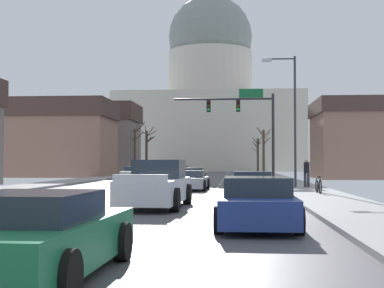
% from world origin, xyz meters
% --- Properties ---
extents(ground, '(20.00, 180.00, 0.20)m').
position_xyz_m(ground, '(0.00, -0.00, 0.02)').
color(ground, '#48484D').
extents(signal_gantry, '(7.91, 0.41, 7.28)m').
position_xyz_m(signal_gantry, '(5.45, 15.30, 5.31)').
color(signal_gantry, '#28282D').
rests_on(signal_gantry, ground).
extents(street_lamp_right, '(2.02, 0.24, 7.84)m').
position_xyz_m(street_lamp_right, '(7.95, 4.94, 4.75)').
color(street_lamp_right, '#333338').
rests_on(street_lamp_right, ground).
extents(capitol_building, '(33.50, 20.97, 35.26)m').
position_xyz_m(capitol_building, '(0.00, 74.86, 12.86)').
color(capitol_building, beige).
rests_on(capitol_building, ground).
extents(sedan_near_00, '(2.00, 4.55, 1.22)m').
position_xyz_m(sedan_near_00, '(1.59, 11.01, 0.58)').
color(sedan_near_00, black).
rests_on(sedan_near_00, ground).
extents(sedan_near_01, '(2.06, 4.53, 1.15)m').
position_xyz_m(sedan_near_01, '(2.04, 3.88, 0.55)').
color(sedan_near_01, '#9EA3A8').
rests_on(sedan_near_01, ground).
extents(sedan_near_02, '(2.13, 4.44, 1.21)m').
position_xyz_m(sedan_near_02, '(5.40, -2.37, 0.57)').
color(sedan_near_02, navy).
rests_on(sedan_near_02, ground).
extents(pickup_truck_near_03, '(2.33, 5.55, 1.73)m').
position_xyz_m(pickup_truck_near_03, '(1.76, -8.43, 0.76)').
color(pickup_truck_near_03, silver).
rests_on(pickup_truck_near_03, ground).
extents(sedan_near_04, '(2.07, 4.56, 1.27)m').
position_xyz_m(sedan_near_04, '(5.17, -14.33, 0.60)').
color(sedan_near_04, navy).
rests_on(sedan_near_04, ground).
extents(sedan_near_05, '(2.14, 4.57, 1.23)m').
position_xyz_m(sedan_near_05, '(1.79, -20.65, 0.58)').
color(sedan_near_05, '#1E7247').
rests_on(sedan_near_05, ground).
extents(sedan_oncoming_00, '(1.99, 4.52, 1.21)m').
position_xyz_m(sedan_oncoming_00, '(-5.17, 24.37, 0.56)').
color(sedan_oncoming_00, silver).
rests_on(sedan_oncoming_00, ground).
extents(sedan_oncoming_01, '(2.18, 4.34, 1.16)m').
position_xyz_m(sedan_oncoming_01, '(-1.69, 35.07, 0.55)').
color(sedan_oncoming_01, black).
rests_on(sedan_oncoming_01, ground).
extents(flank_building_01, '(13.62, 8.95, 8.41)m').
position_xyz_m(flank_building_01, '(-15.67, 31.23, 4.27)').
color(flank_building_01, '#8C6656').
rests_on(flank_building_01, ground).
extents(flank_building_02, '(13.73, 8.85, 9.40)m').
position_xyz_m(flank_building_02, '(-15.30, 44.77, 4.77)').
color(flank_building_02, slate).
rests_on(flank_building_02, ground).
extents(flank_building_03, '(8.89, 9.61, 7.69)m').
position_xyz_m(flank_building_03, '(16.89, 27.09, 3.89)').
color(flank_building_03, '#8C6656').
rests_on(flank_building_03, ground).
extents(bare_tree_00, '(1.76, 1.89, 5.40)m').
position_xyz_m(bare_tree_00, '(7.94, 53.41, 2.82)').
color(bare_tree_00, '#423328').
rests_on(bare_tree_00, ground).
extents(bare_tree_01, '(2.57, 2.18, 6.69)m').
position_xyz_m(bare_tree_01, '(-8.17, 41.76, 3.42)').
color(bare_tree_01, '#4C3D2D').
rests_on(bare_tree_01, ground).
extents(bare_tree_02, '(1.89, 2.73, 6.11)m').
position_xyz_m(bare_tree_02, '(8.37, 44.84, 3.21)').
color(bare_tree_02, '#4C3D2D').
rests_on(bare_tree_02, ground).
extents(bare_tree_03, '(2.79, 1.98, 6.83)m').
position_xyz_m(bare_tree_03, '(-8.23, 51.38, 3.48)').
color(bare_tree_03, '#423328').
rests_on(bare_tree_03, ground).
extents(pedestrian_00, '(0.35, 0.34, 1.71)m').
position_xyz_m(pedestrian_00, '(8.85, 4.89, 1.09)').
color(pedestrian_00, '#33333D').
rests_on(pedestrian_00, ground).
extents(bicycle_parked, '(0.12, 1.77, 0.85)m').
position_xyz_m(bicycle_parked, '(8.64, -1.23, 0.49)').
color(bicycle_parked, black).
rests_on(bicycle_parked, ground).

